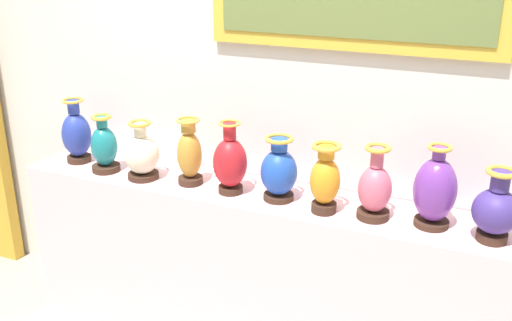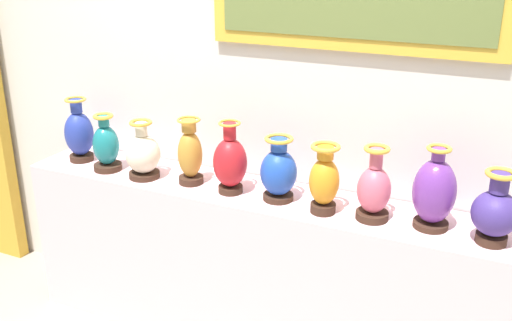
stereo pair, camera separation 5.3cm
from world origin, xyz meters
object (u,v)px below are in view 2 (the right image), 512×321
(vase_violet, at_px, (434,192))
(vase_ochre, at_px, (190,154))
(vase_sapphire, at_px, (279,172))
(vase_teal, at_px, (106,146))
(vase_indigo, at_px, (495,212))
(vase_amber, at_px, (324,180))
(vase_crimson, at_px, (230,162))
(vase_rose, at_px, (374,190))
(vase_cobalt, at_px, (79,134))
(vase_ivory, at_px, (143,154))

(vase_violet, bearing_deg, vase_ochre, -179.18)
(vase_ochre, xyz_separation_m, vase_sapphire, (0.48, 0.00, -0.01))
(vase_teal, distance_m, vase_indigo, 1.94)
(vase_amber, xyz_separation_m, vase_indigo, (0.72, 0.02, -0.02))
(vase_crimson, height_order, vase_indigo, vase_crimson)
(vase_teal, height_order, vase_violet, vase_violet)
(vase_crimson, bearing_deg, vase_teal, -178.77)
(vase_teal, height_order, vase_sapphire, vase_sapphire)
(vase_crimson, distance_m, vase_amber, 0.49)
(vase_rose, bearing_deg, vase_teal, -179.17)
(vase_sapphire, distance_m, vase_amber, 0.24)
(vase_cobalt, height_order, vase_sapphire, vase_cobalt)
(vase_teal, distance_m, vase_ivory, 0.24)
(vase_teal, height_order, vase_ochre, vase_ochre)
(vase_ivory, height_order, vase_amber, vase_amber)
(vase_sapphire, xyz_separation_m, vase_violet, (0.71, 0.01, 0.02))
(vase_crimson, relative_size, vase_indigo, 1.14)
(vase_ochre, distance_m, vase_violet, 1.19)
(vase_ochre, xyz_separation_m, vase_indigo, (1.44, -0.02, -0.02))
(vase_crimson, bearing_deg, vase_rose, 0.42)
(vase_ivory, relative_size, vase_sapphire, 0.98)
(vase_ochre, height_order, vase_violet, vase_violet)
(vase_sapphire, bearing_deg, vase_rose, -1.78)
(vase_ochre, bearing_deg, vase_indigo, -0.86)
(vase_cobalt, relative_size, vase_rose, 1.05)
(vase_ochre, height_order, vase_crimson, vase_crimson)
(vase_crimson, relative_size, vase_violet, 0.98)
(vase_ivory, relative_size, vase_amber, 0.94)
(vase_teal, height_order, vase_amber, vase_amber)
(vase_cobalt, xyz_separation_m, vase_teal, (0.23, -0.05, -0.02))
(vase_teal, relative_size, vase_indigo, 0.98)
(vase_sapphire, xyz_separation_m, vase_amber, (0.24, -0.04, 0.01))
(vase_crimson, height_order, vase_violet, vase_violet)
(vase_amber, distance_m, vase_rose, 0.22)
(vase_teal, relative_size, vase_ochre, 0.91)
(vase_ivory, xyz_separation_m, vase_indigo, (1.70, 0.02, 0.01))
(vase_ivory, bearing_deg, vase_ochre, 8.21)
(vase_cobalt, height_order, vase_ivory, vase_cobalt)
(vase_ochre, height_order, vase_amber, vase_ochre)
(vase_cobalt, bearing_deg, vase_sapphire, -0.90)
(vase_ivory, xyz_separation_m, vase_sapphire, (0.74, 0.04, 0.01))
(vase_rose, bearing_deg, vase_cobalt, 178.85)
(vase_ivory, relative_size, vase_violet, 0.83)
(vase_indigo, bearing_deg, vase_cobalt, 178.85)
(vase_sapphire, bearing_deg, vase_indigo, -1.45)
(vase_ivory, bearing_deg, vase_crimson, 2.40)
(vase_cobalt, distance_m, vase_teal, 0.23)
(vase_teal, bearing_deg, vase_indigo, 0.32)
(vase_indigo, bearing_deg, vase_sapphire, 178.55)
(vase_ivory, distance_m, vase_ochre, 0.26)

